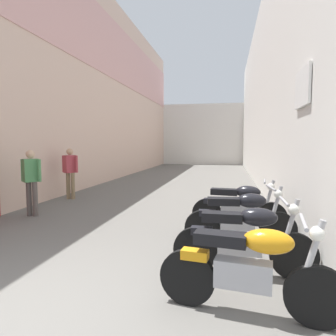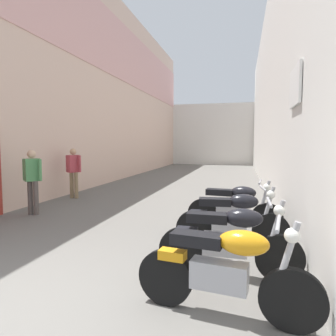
# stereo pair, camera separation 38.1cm
# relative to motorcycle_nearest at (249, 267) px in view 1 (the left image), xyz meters

# --- Properties ---
(ground_plane) EXTENTS (38.53, 38.53, 0.00)m
(ground_plane) POSITION_rel_motorcycle_nearest_xyz_m (-2.30, 8.43, -0.50)
(ground_plane) COLOR #66635E
(building_left) EXTENTS (0.45, 22.53, 8.44)m
(building_left) POSITION_rel_motorcycle_nearest_xyz_m (-5.74, 10.39, 3.77)
(building_left) COLOR beige
(building_left) RESTS_ON ground
(building_right) EXTENTS (0.45, 22.53, 7.27)m
(building_right) POSITION_rel_motorcycle_nearest_xyz_m (1.14, 10.42, 3.13)
(building_right) COLOR silver
(building_right) RESTS_ON ground
(building_far_end) EXTENTS (9.48, 2.00, 4.93)m
(building_far_end) POSITION_rel_motorcycle_nearest_xyz_m (-2.30, 22.69, 1.96)
(building_far_end) COLOR silver
(building_far_end) RESTS_ON ground
(motorcycle_nearest) EXTENTS (1.84, 0.58, 1.04)m
(motorcycle_nearest) POSITION_rel_motorcycle_nearest_xyz_m (0.00, 0.00, 0.00)
(motorcycle_nearest) COLOR black
(motorcycle_nearest) RESTS_ON ground
(motorcycle_second) EXTENTS (1.85, 0.58, 1.04)m
(motorcycle_second) POSITION_rel_motorcycle_nearest_xyz_m (0.00, 0.96, 0.00)
(motorcycle_second) COLOR black
(motorcycle_second) RESTS_ON ground
(motorcycle_third) EXTENTS (1.85, 0.58, 1.04)m
(motorcycle_third) POSITION_rel_motorcycle_nearest_xyz_m (0.00, 2.07, 0.00)
(motorcycle_third) COLOR black
(motorcycle_third) RESTS_ON ground
(motorcycle_fourth) EXTENTS (1.85, 0.58, 1.04)m
(motorcycle_fourth) POSITION_rel_motorcycle_nearest_xyz_m (0.00, 3.03, 0.00)
(motorcycle_fourth) COLOR black
(motorcycle_fourth) RESTS_ON ground
(pedestrian_mid_alley) EXTENTS (0.52, 0.39, 1.57)m
(pedestrian_mid_alley) POSITION_rel_motorcycle_nearest_xyz_m (-4.77, 3.29, 0.42)
(pedestrian_mid_alley) COLOR #564C47
(pedestrian_mid_alley) RESTS_ON ground
(pedestrian_further_down) EXTENTS (0.52, 0.39, 1.57)m
(pedestrian_further_down) POSITION_rel_motorcycle_nearest_xyz_m (-5.00, 5.48, 0.42)
(pedestrian_further_down) COLOR #8C7251
(pedestrian_further_down) RESTS_ON ground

